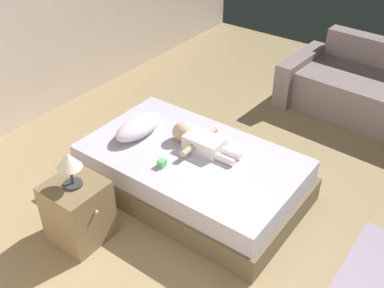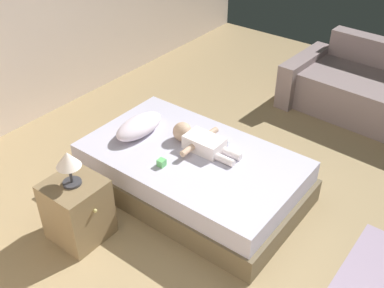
{
  "view_description": "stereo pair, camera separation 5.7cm",
  "coord_description": "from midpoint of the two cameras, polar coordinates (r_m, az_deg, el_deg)",
  "views": [
    {
      "loc": [
        -2.46,
        -1.18,
        2.78
      ],
      "look_at": [
        0.14,
        0.74,
        0.53
      ],
      "focal_mm": 42.59,
      "sensor_mm": 36.0,
      "label": 1
    },
    {
      "loc": [
        -2.42,
        -1.23,
        2.78
      ],
      "look_at": [
        0.14,
        0.74,
        0.53
      ],
      "focal_mm": 42.59,
      "sensor_mm": 36.0,
      "label": 2
    }
  ],
  "objects": [
    {
      "name": "ground_plane",
      "position": [
        3.89,
        7.28,
        -11.06
      ],
      "size": [
        8.0,
        8.0,
        0.0
      ],
      "primitive_type": "plane",
      "color": "#9B825A"
    },
    {
      "name": "wall_behind_bed",
      "position": [
        5.07,
        -23.26,
        15.75
      ],
      "size": [
        8.0,
        0.12,
        2.68
      ],
      "primitive_type": "cube",
      "color": "beige",
      "rests_on": "ground_plane"
    },
    {
      "name": "bed",
      "position": [
        4.13,
        -0.39,
        -3.61
      ],
      "size": [
        1.18,
        1.99,
        0.43
      ],
      "color": "brown",
      "rests_on": "ground_plane"
    },
    {
      "name": "pillow",
      "position": [
        4.24,
        -7.09,
        2.17
      ],
      "size": [
        0.54,
        0.26,
        0.16
      ],
      "color": "silver",
      "rests_on": "bed"
    },
    {
      "name": "baby",
      "position": [
        4.04,
        0.45,
        0.44
      ],
      "size": [
        0.5,
        0.68,
        0.18
      ],
      "color": "white",
      "rests_on": "bed"
    },
    {
      "name": "toothbrush",
      "position": [
        4.24,
        1.4,
        1.32
      ],
      "size": [
        0.05,
        0.15,
        0.02
      ],
      "color": "#3482E1",
      "rests_on": "bed"
    },
    {
      "name": "couch",
      "position": [
        5.65,
        21.38,
        6.09
      ],
      "size": [
        1.14,
        1.97,
        0.77
      ],
      "color": "gray",
      "rests_on": "ground_plane"
    },
    {
      "name": "nightstand",
      "position": [
        3.78,
        -14.47,
        -8.14
      ],
      "size": [
        0.42,
        0.45,
        0.54
      ],
      "color": "olive",
      "rests_on": "ground_plane"
    },
    {
      "name": "lamp",
      "position": [
        3.47,
        -15.61,
        -2.3
      ],
      "size": [
        0.19,
        0.19,
        0.3
      ],
      "color": "#333338",
      "rests_on": "nightstand"
    },
    {
      "name": "toy_block",
      "position": [
        3.84,
        -4.21,
        -2.39
      ],
      "size": [
        0.06,
        0.06,
        0.06
      ],
      "color": "#63C06A",
      "rests_on": "bed"
    },
    {
      "name": "baby_bottle",
      "position": [
        4.11,
        3.56,
        0.44
      ],
      "size": [
        0.08,
        0.11,
        0.08
      ],
      "color": "white",
      "rests_on": "bed"
    }
  ]
}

